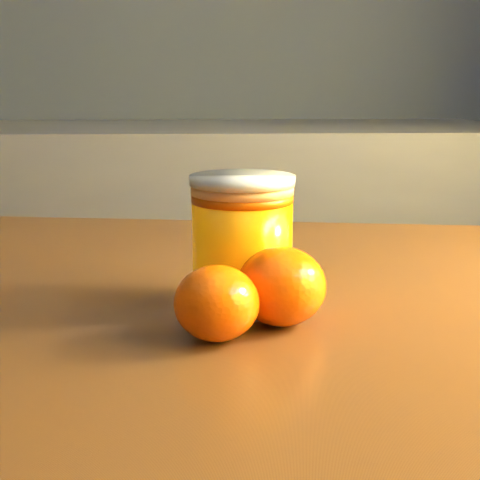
{
  "coord_description": "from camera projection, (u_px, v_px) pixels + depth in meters",
  "views": [
    {
      "loc": [
        0.78,
        -0.32,
        1.01
      ],
      "look_at": [
        0.81,
        0.23,
        0.88
      ],
      "focal_mm": 50.0,
      "sensor_mm": 36.0,
      "label": 1
    }
  ],
  "objects": [
    {
      "name": "table",
      "position": [
        334.0,
        440.0,
        0.55
      ],
      "size": [
        1.2,
        0.92,
        0.82
      ],
      "rotation": [
        0.0,
        0.0,
        -0.15
      ],
      "color": "brown",
      "rests_on": "ground"
    },
    {
      "name": "orange_front",
      "position": [
        217.0,
        303.0,
        0.48
      ],
      "size": [
        0.08,
        0.08,
        0.06
      ],
      "primitive_type": "ellipsoid",
      "rotation": [
        0.0,
        0.0,
        0.29
      ],
      "color": "#FF5705",
      "rests_on": "table"
    },
    {
      "name": "orange_back",
      "position": [
        281.0,
        286.0,
        0.51
      ],
      "size": [
        0.07,
        0.07,
        0.06
      ],
      "primitive_type": "ellipsoid",
      "rotation": [
        0.0,
        0.0,
        -0.06
      ],
      "color": "#FF5705",
      "rests_on": "table"
    },
    {
      "name": "juice_glass",
      "position": [
        242.0,
        242.0,
        0.55
      ],
      "size": [
        0.09,
        0.09,
        0.11
      ],
      "rotation": [
        0.0,
        0.0,
        0.22
      ],
      "color": "orange",
      "rests_on": "table"
    }
  ]
}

